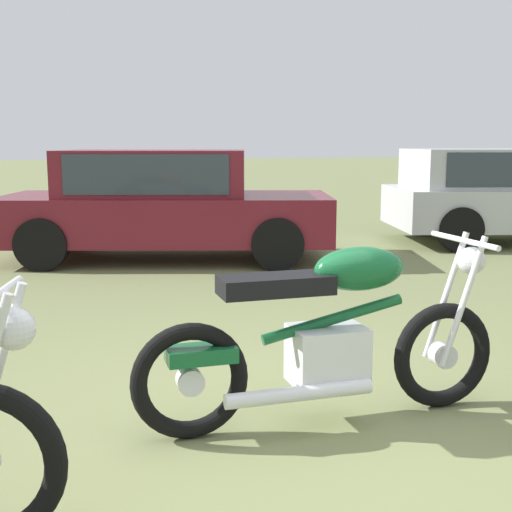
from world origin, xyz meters
name	(u,v)px	position (x,y,z in m)	size (l,w,h in m)	color
ground_plane	(326,441)	(0.00, 0.00, 0.00)	(120.00, 120.00, 0.00)	olive
motorcycle_green	(329,336)	(0.11, 0.23, 0.49)	(2.11, 0.64, 1.02)	black
car_burgundy	(162,199)	(0.17, 5.81, 0.80)	(4.57, 2.92, 1.43)	maroon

